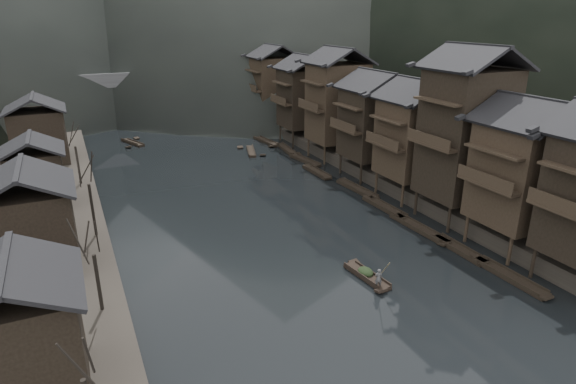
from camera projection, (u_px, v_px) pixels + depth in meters
water at (337, 283)px, 36.75m from camera, size 300.00×300.00×0.00m
right_bank at (394, 126)px, 84.27m from camera, size 40.00×200.00×1.80m
stilt_houses at (383, 107)px, 56.82m from camera, size 9.00×67.60×17.09m
left_houses at (32, 174)px, 43.79m from camera, size 8.10×53.20×8.73m
bare_trees at (79, 202)px, 36.39m from camera, size 3.40×43.21×6.80m
moored_sampans at (350, 187)px, 56.61m from camera, size 2.86×54.38×0.47m
midriver_boats at (198, 138)px, 78.84m from camera, size 18.88×26.31×0.45m
stone_bridge at (155, 90)px, 96.20m from camera, size 40.00×6.00×9.00m
hero_sampan at (367, 276)px, 37.44m from camera, size 1.53×5.10×0.44m
cargo_heap at (366, 268)px, 37.45m from camera, size 1.11×1.45×0.67m
boatman at (379, 275)px, 35.52m from camera, size 0.65×0.54×1.53m
bamboo_pole at (383, 244)px, 34.72m from camera, size 0.97×3.03×3.53m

